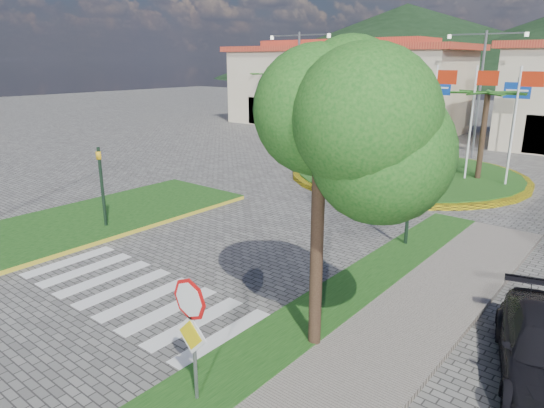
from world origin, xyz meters
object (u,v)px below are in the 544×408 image
Objects in this scene: deciduous_tree at (320,118)px; car_dark_a at (399,129)px; roundabout_island at (407,174)px; stop_sign at (191,322)px; white_van at (397,132)px.

car_dark_a is at bearing 112.06° from deciduous_tree.
stop_sign is at bearing -76.27° from roundabout_island.
roundabout_island is 15.53m from car_dark_a.
roundabout_island reaches higher than car_dark_a.
stop_sign is 0.82× the size of car_dark_a.
roundabout_island is at bearing 107.91° from deciduous_tree.
white_van is at bearing -142.61° from car_dark_a.
white_van reaches higher than car_dark_a.
deciduous_tree is at bearing 78.82° from stop_sign.
deciduous_tree is 31.23m from white_van.
stop_sign is 0.55× the size of white_van.
roundabout_island is 20.69m from stop_sign.
roundabout_island is at bearing -137.69° from car_dark_a.
stop_sign is at bearing -147.00° from white_van.
stop_sign is 4.59m from deciduous_tree.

